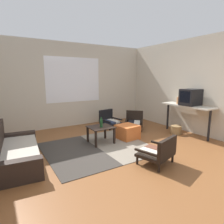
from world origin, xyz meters
The scene contains 15 objects.
ground_plane centered at (0.00, 0.00, 0.00)m, with size 7.80×7.80×0.00m, color brown.
far_wall_with_window centered at (0.00, 3.06, 1.35)m, with size 5.60×0.13×2.70m.
side_wall_right centered at (2.66, 0.30, 1.35)m, with size 0.12×6.60×2.70m, color beige.
area_rug centered at (-0.32, 0.73, 0.01)m, with size 2.32×2.07×0.01m.
couch centered at (-2.03, 0.87, 0.22)m, with size 0.94×1.84×0.72m.
coffee_table centered at (-0.09, 0.99, 0.33)m, with size 0.58×0.53×0.42m.
armchair_by_window centered at (0.85, 2.18, 0.24)m, with size 0.61×0.62×0.56m.
armchair_striped_foreground centered at (0.28, -0.60, 0.26)m, with size 0.74×0.68×0.54m.
armchair_corner centered at (1.42, 1.59, 0.25)m, with size 0.77×0.77×0.55m.
ottoman_orange centered at (0.68, 0.94, 0.18)m, with size 0.51×0.51×0.36m, color #D1662D.
console_shelf centered at (2.31, 0.35, 0.76)m, with size 0.47×1.48×0.85m.
crt_television centered at (2.31, 0.27, 1.07)m, with size 0.50×0.41×0.44m.
clay_vase centered at (2.31, 0.60, 0.97)m, with size 0.21×0.21×0.33m.
glass_bottle centered at (-0.10, 0.96, 0.52)m, with size 0.07×0.07×0.24m.
wicker_basket centered at (2.12, 0.53, 0.12)m, with size 0.31×0.31×0.24m, color olive.
Camera 1 is at (-2.20, -2.94, 1.62)m, focal length 30.10 mm.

